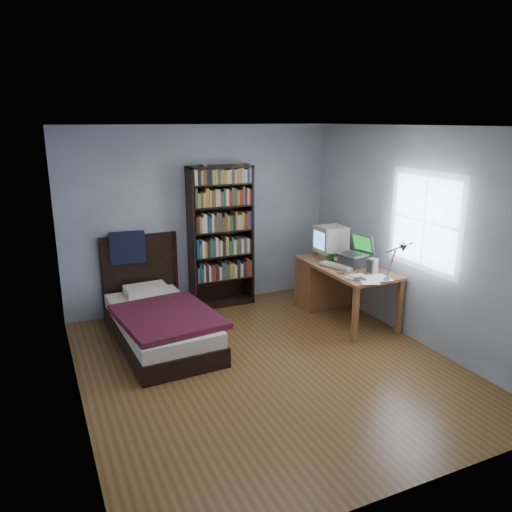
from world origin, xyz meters
The scene contains 14 objects.
room centered at (0.03, 0.00, 1.25)m, with size 4.20×4.24×2.50m.
desk centered at (1.50, 1.18, 0.41)m, with size 0.75×1.48×0.73m.
crt_monitor centered at (1.54, 1.22, 0.98)m, with size 0.38×0.36×0.44m.
laptop centered at (1.56, 0.71, 0.84)m, with size 0.39×0.38×0.41m.
desk_lamp centered at (1.48, -0.27, 1.17)m, with size 0.21×0.46×0.55m.
keyboard centered at (1.36, 0.77, 0.75)m, with size 0.18×0.47×0.03m, color #B6AE98.
speaker centered at (1.60, 0.35, 0.83)m, with size 0.10×0.10×0.19m, color gray.
soda_can centered at (1.40, 0.97, 0.79)m, with size 0.07×0.07×0.13m, color #06320E.
mouse centered at (1.49, 1.03, 0.75)m, with size 0.06×0.11×0.04m, color silver.
phone_silver centered at (1.26, 0.50, 0.74)m, with size 0.06×0.11×0.02m, color #BCBDC1.
phone_grey centered at (1.27, 0.33, 0.74)m, with size 0.04×0.08×0.02m, color gray.
external_drive centered at (1.30, 0.19, 0.74)m, with size 0.11×0.11×0.02m, color gray.
bookshelf centered at (0.22, 1.94, 0.99)m, with size 0.89×0.30×1.97m.
bed centered at (-0.90, 1.14, 0.26)m, with size 1.15×2.06×1.16m.
Camera 1 is at (-2.14, -4.38, 2.56)m, focal length 35.00 mm.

